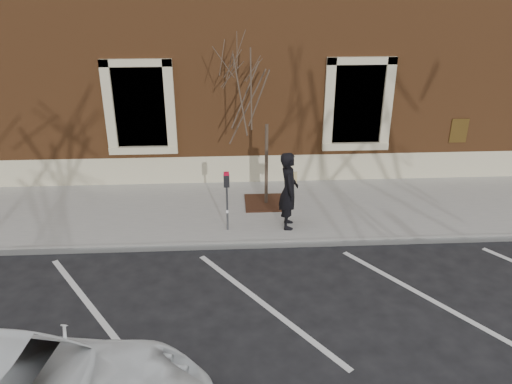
{
  "coord_description": "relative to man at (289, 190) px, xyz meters",
  "views": [
    {
      "loc": [
        -0.58,
        -9.96,
        5.81
      ],
      "look_at": [
        0.0,
        0.6,
        1.1
      ],
      "focal_mm": 35.0,
      "sensor_mm": 36.0,
      "label": 1
    }
  ],
  "objects": [
    {
      "name": "ground",
      "position": [
        -0.77,
        -0.67,
        -1.09
      ],
      "size": [
        120.0,
        120.0,
        0.0
      ],
      "primitive_type": "plane",
      "color": "#28282B",
      "rests_on": "ground"
    },
    {
      "name": "sidewalk_near",
      "position": [
        -0.77,
        1.08,
        -1.01
      ],
      "size": [
        40.0,
        3.5,
        0.15
      ],
      "primitive_type": "cube",
      "color": "#A09C97",
      "rests_on": "ground"
    },
    {
      "name": "curb_near",
      "position": [
        -0.77,
        -0.72,
        -1.01
      ],
      "size": [
        40.0,
        0.12,
        0.15
      ],
      "primitive_type": "cube",
      "color": "#9E9E99",
      "rests_on": "ground"
    },
    {
      "name": "parking_stripes",
      "position": [
        -0.77,
        -2.87,
        -1.08
      ],
      "size": [
        28.0,
        4.4,
        0.01
      ],
      "primitive_type": null,
      "color": "silver",
      "rests_on": "ground"
    },
    {
      "name": "building_civic",
      "position": [
        -0.77,
        7.07,
        2.91
      ],
      "size": [
        40.0,
        8.62,
        8.0
      ],
      "color": "brown",
      "rests_on": "ground"
    },
    {
      "name": "man",
      "position": [
        0.0,
        0.0,
        0.0
      ],
      "size": [
        0.48,
        0.71,
        1.88
      ],
      "primitive_type": "imported",
      "rotation": [
        0.0,
        0.0,
        1.52
      ],
      "color": "black",
      "rests_on": "sidewalk_near"
    },
    {
      "name": "parking_meter",
      "position": [
        -1.45,
        -0.11,
        0.08
      ],
      "size": [
        0.13,
        0.1,
        1.47
      ],
      "rotation": [
        0.0,
        0.0,
        0.2
      ],
      "color": "#595B60",
      "rests_on": "sidewalk_near"
    },
    {
      "name": "tree_grate",
      "position": [
        -0.43,
        1.32,
        -0.92
      ],
      "size": [
        1.11,
        1.11,
        0.03
      ],
      "primitive_type": "cube",
      "color": "#3A1F12",
      "rests_on": "sidewalk_near"
    },
    {
      "name": "sapling",
      "position": [
        -0.43,
        1.32,
        1.82
      ],
      "size": [
        2.36,
        2.36,
        3.94
      ],
      "color": "#443629",
      "rests_on": "sidewalk_near"
    }
  ]
}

